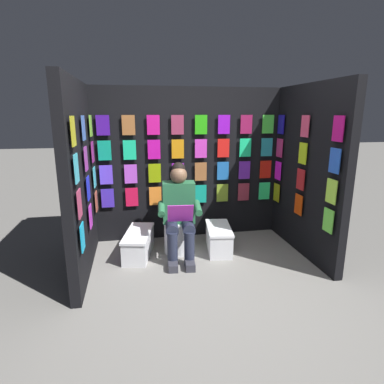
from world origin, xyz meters
TOP-DOWN VIEW (x-y plane):
  - ground_plane at (0.00, 0.00)m, footprint 30.00×30.00m
  - display_wall_back at (0.00, -1.66)m, footprint 2.73×0.14m
  - display_wall_left at (-1.36, -0.80)m, footprint 0.14×1.61m
  - display_wall_right at (1.36, -0.80)m, footprint 0.14×1.61m
  - toilet at (0.23, -1.16)m, footprint 0.42×0.57m
  - person_reading at (0.24, -0.93)m, footprint 0.55×0.71m
  - comic_longbox_near at (0.76, -1.06)m, footprint 0.45×0.79m
  - comic_longbox_far at (-0.29, -1.02)m, footprint 0.40×0.69m

SIDE VIEW (x-z plane):
  - ground_plane at x=0.00m, z-range 0.00..0.00m
  - comic_longbox_near at x=0.76m, z-range 0.00..0.31m
  - comic_longbox_far at x=-0.29m, z-range 0.00..0.33m
  - toilet at x=0.23m, z-range -0.06..0.71m
  - person_reading at x=0.24m, z-range 0.00..1.20m
  - display_wall_left at x=-1.36m, z-range 0.00..2.13m
  - display_wall_right at x=1.36m, z-range 0.00..2.13m
  - display_wall_back at x=0.00m, z-range 0.00..2.13m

